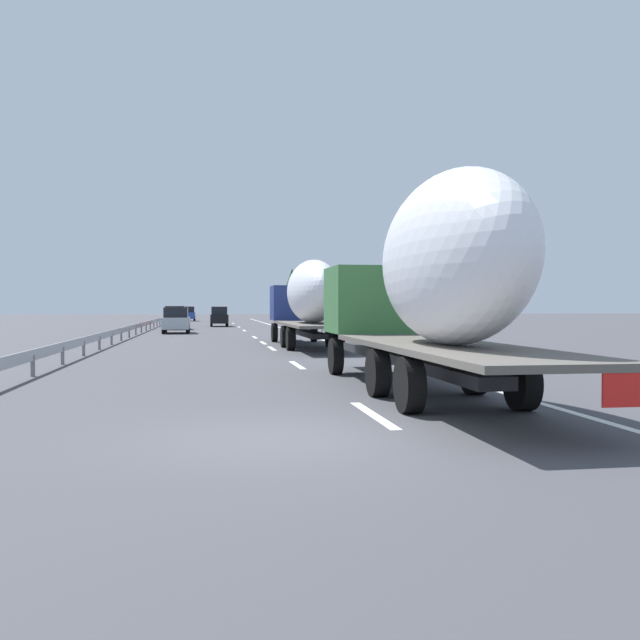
{
  "coord_description": "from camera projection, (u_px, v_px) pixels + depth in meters",
  "views": [
    {
      "loc": [
        -10.31,
        1.16,
        1.96
      ],
      "look_at": [
        19.69,
        -3.67,
        1.37
      ],
      "focal_mm": 39.32,
      "sensor_mm": 36.0,
      "label": 1
    }
  ],
  "objects": [
    {
      "name": "tree_0",
      "position": [
        319.0,
        288.0,
        77.03
      ],
      "size": [
        2.64,
        2.64,
        6.62
      ],
      "color": "#472D19",
      "rests_on": "ground_plane"
    },
    {
      "name": "tree_2",
      "position": [
        292.0,
        289.0,
        94.58
      ],
      "size": [
        3.77,
        3.77,
        7.11
      ],
      "color": "#472D19",
      "rests_on": "ground_plane"
    },
    {
      "name": "lane_stripe_7",
      "position": [
        233.0,
        323.0,
        80.89
      ],
      "size": [
        3.2,
        0.2,
        0.01
      ],
      "primitive_type": "cube",
      "color": "white",
      "rests_on": "ground_plane"
    },
    {
      "name": "road_sign",
      "position": [
        322.0,
        303.0,
        48.53
      ],
      "size": [
        0.1,
        0.9,
        3.18
      ],
      "color": "gray",
      "rests_on": "ground_plane"
    },
    {
      "name": "lane_stripe_6",
      "position": [
        239.0,
        327.0,
        66.47
      ],
      "size": [
        3.2,
        0.2,
        0.01
      ],
      "primitive_type": "cube",
      "color": "white",
      "rests_on": "ground_plane"
    },
    {
      "name": "car_silver_hatch",
      "position": [
        176.0,
        320.0,
        51.14
      ],
      "size": [
        4.24,
        1.92,
        1.88
      ],
      "color": "#ADB2B7",
      "rests_on": "ground_plane"
    },
    {
      "name": "lane_stripe_1",
      "position": [
        297.0,
        365.0,
        23.4
      ],
      "size": [
        3.2,
        0.2,
        0.01
      ],
      "primitive_type": "cube",
      "color": "white",
      "rests_on": "ground_plane"
    },
    {
      "name": "lane_stripe_0",
      "position": [
        373.0,
        415.0,
        12.66
      ],
      "size": [
        3.2,
        0.2,
        0.01
      ],
      "primitive_type": "cube",
      "color": "white",
      "rests_on": "ground_plane"
    },
    {
      "name": "ground_plane",
      "position": [
        224.0,
        334.0,
        49.89
      ],
      "size": [
        260.0,
        260.0,
        0.0
      ],
      "primitive_type": "plane",
      "color": "#424247"
    },
    {
      "name": "car_blue_sedan",
      "position": [
        189.0,
        314.0,
        93.45
      ],
      "size": [
        4.16,
        1.75,
        1.94
      ],
      "color": "#28479E",
      "rests_on": "ground_plane"
    },
    {
      "name": "lane_stripe_4",
      "position": [
        255.0,
        337.0,
        44.38
      ],
      "size": [
        3.2,
        0.2,
        0.01
      ],
      "primitive_type": "cube",
      "color": "white",
      "rests_on": "ground_plane"
    },
    {
      "name": "guardrail_median",
      "position": [
        141.0,
        325.0,
        51.88
      ],
      "size": [
        94.0,
        0.1,
        0.76
      ],
      "color": "#9EA0A5",
      "rests_on": "ground_plane"
    },
    {
      "name": "tree_1",
      "position": [
        396.0,
        275.0,
        41.79
      ],
      "size": [
        3.37,
        3.37,
        6.34
      ],
      "color": "#472D19",
      "rests_on": "ground_plane"
    },
    {
      "name": "lane_stripe_2",
      "position": [
        272.0,
        348.0,
        32.61
      ],
      "size": [
        3.2,
        0.2,
        0.01
      ],
      "primitive_type": "cube",
      "color": "white",
      "rests_on": "ground_plane"
    },
    {
      "name": "lane_stripe_3",
      "position": [
        263.0,
        343.0,
        37.62
      ],
      "size": [
        3.2,
        0.2,
        0.01
      ],
      "primitive_type": "cube",
      "color": "white",
      "rests_on": "ground_plane"
    },
    {
      "name": "truck_trailing",
      "position": [
        430.0,
        279.0,
        15.14
      ],
      "size": [
        14.0,
        2.55,
        4.62
      ],
      "color": "#387038",
      "rests_on": "ground_plane"
    },
    {
      "name": "car_black_suv",
      "position": [
        219.0,
        317.0,
        68.37
      ],
      "size": [
        4.14,
        1.72,
        1.94
      ],
      "color": "black",
      "rests_on": "ground_plane"
    },
    {
      "name": "edge_line_right",
      "position": [
        292.0,
        331.0,
        55.7
      ],
      "size": [
        110.0,
        0.2,
        0.01
      ],
      "primitive_type": "cube",
      "color": "white",
      "rests_on": "ground_plane"
    },
    {
      "name": "car_red_compact",
      "position": [
        175.0,
        318.0,
        59.74
      ],
      "size": [
        4.43,
        1.82,
        1.99
      ],
      "color": "red",
      "rests_on": "ground_plane"
    },
    {
      "name": "lane_stripe_5",
      "position": [
        244.0,
        330.0,
        56.82
      ],
      "size": [
        3.2,
        0.2,
        0.01
      ],
      "primitive_type": "cube",
      "color": "white",
      "rests_on": "ground_plane"
    },
    {
      "name": "truck_lead",
      "position": [
        308.0,
        298.0,
        33.49
      ],
      "size": [
        14.4,
        2.55,
        4.08
      ],
      "color": "navy",
      "rests_on": "ground_plane"
    }
  ]
}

